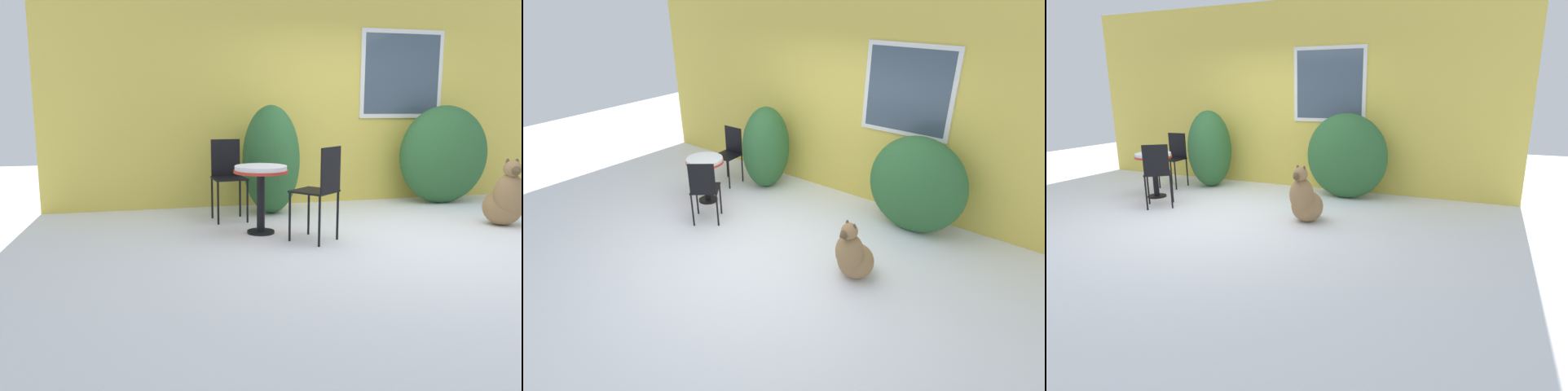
# 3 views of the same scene
# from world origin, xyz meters

# --- Properties ---
(ground_plane) EXTENTS (16.00, 16.00, 0.00)m
(ground_plane) POSITION_xyz_m (0.00, 0.00, 0.00)
(ground_plane) COLOR white
(house_wall) EXTENTS (8.00, 0.10, 3.18)m
(house_wall) POSITION_xyz_m (0.04, 2.20, 1.60)
(house_wall) COLOR #DBC14C
(house_wall) RESTS_ON ground_plane
(shrub_left) EXTENTS (0.71, 0.87, 1.37)m
(shrub_left) POSITION_xyz_m (-1.14, 1.60, 0.68)
(shrub_left) COLOR #2D6033
(shrub_left) RESTS_ON ground_plane
(shrub_middle) EXTENTS (1.32, 0.61, 1.36)m
(shrub_middle) POSITION_xyz_m (1.38, 1.71, 0.68)
(shrub_middle) COLOR #2D6033
(shrub_middle) RESTS_ON ground_plane
(patio_table) EXTENTS (0.58, 0.58, 0.73)m
(patio_table) POSITION_xyz_m (-1.52, 0.58, 0.59)
(patio_table) COLOR black
(patio_table) RESTS_ON ground_plane
(patio_chair_near_table) EXTENTS (0.41, 0.41, 0.96)m
(patio_chair_near_table) POSITION_xyz_m (-1.74, 1.34, 0.55)
(patio_chair_near_table) COLOR black
(patio_chair_near_table) RESTS_ON ground_plane
(patio_chair_far_side) EXTENTS (0.54, 0.54, 0.96)m
(patio_chair_far_side) POSITION_xyz_m (-1.03, 0.11, 0.55)
(patio_chair_far_side) COLOR black
(patio_chair_far_side) RESTS_ON ground_plane
(dog) EXTENTS (0.52, 0.61, 0.78)m
(dog) POSITION_xyz_m (1.26, 0.27, 0.30)
(dog) COLOR #937047
(dog) RESTS_ON ground_plane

